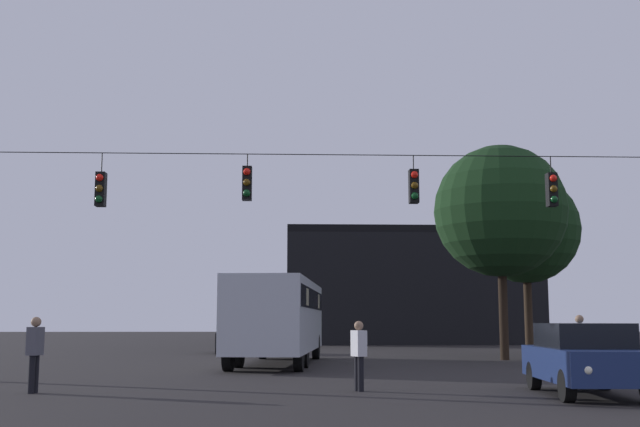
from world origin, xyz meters
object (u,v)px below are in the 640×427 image
(car_near_right, at_px, (585,358))
(tree_behind_building, at_px, (525,230))
(city_bus, at_px, (279,313))
(pedestrian_crossing_center, at_px, (35,350))
(car_far_left, at_px, (235,337))
(tree_left_silhouette, at_px, (500,211))
(pedestrian_crossing_right, at_px, (580,342))
(pedestrian_crossing_left, at_px, (359,352))

(car_near_right, xyz_separation_m, tree_behind_building, (5.04, 20.47, 5.14))
(city_bus, bearing_deg, pedestrian_crossing_center, -114.48)
(pedestrian_crossing_center, height_order, tree_behind_building, tree_behind_building)
(car_far_left, xyz_separation_m, pedestrian_crossing_center, (-2.89, -21.52, 0.14))
(car_far_left, height_order, tree_left_silhouette, tree_left_silhouette)
(car_near_right, distance_m, tree_left_silhouette, 16.24)
(city_bus, distance_m, tree_left_silhouette, 10.40)
(car_far_left, distance_m, tree_behind_building, 15.11)
(car_near_right, bearing_deg, pedestrian_crossing_right, 70.63)
(car_near_right, height_order, tree_behind_building, tree_behind_building)
(pedestrian_crossing_left, bearing_deg, car_far_left, 101.37)
(car_near_right, distance_m, car_far_left, 24.24)
(pedestrian_crossing_center, bearing_deg, tree_behind_building, 48.98)
(pedestrian_crossing_left, height_order, tree_behind_building, tree_behind_building)
(city_bus, height_order, tree_behind_building, tree_behind_building)
(car_near_right, bearing_deg, tree_behind_building, 76.16)
(pedestrian_crossing_left, xyz_separation_m, tree_behind_building, (9.77, 19.26, 5.06))
(car_far_left, relative_size, pedestrian_crossing_right, 2.55)
(pedestrian_crossing_left, relative_size, tree_behind_building, 0.18)
(car_near_right, xyz_separation_m, tree_left_silhouette, (2.40, 15.17, 5.28))
(car_near_right, height_order, pedestrian_crossing_center, pedestrian_crossing_center)
(tree_behind_building, bearing_deg, tree_left_silhouette, -116.48)
(car_near_right, bearing_deg, tree_left_silhouette, 81.01)
(pedestrian_crossing_center, relative_size, tree_left_silhouette, 0.19)
(car_far_left, relative_size, tree_behind_building, 0.52)
(car_near_right, relative_size, car_far_left, 1.00)
(car_near_right, relative_size, tree_behind_building, 0.52)
(city_bus, distance_m, car_far_left, 10.41)
(tree_behind_building, bearing_deg, pedestrian_crossing_center, -131.02)
(city_bus, height_order, pedestrian_crossing_left, city_bus)
(city_bus, xyz_separation_m, tree_behind_building, (11.75, 8.05, 4.07))
(city_bus, xyz_separation_m, tree_left_silhouette, (9.10, 2.75, 4.21))
(car_far_left, relative_size, pedestrian_crossing_left, 2.83)
(car_near_right, distance_m, pedestrian_crossing_center, 11.95)
(city_bus, distance_m, car_near_right, 14.15)
(pedestrian_crossing_right, relative_size, tree_left_silhouette, 0.20)
(pedestrian_crossing_right, xyz_separation_m, tree_behind_building, (3.29, 15.50, 4.95))
(tree_behind_building, bearing_deg, car_far_left, 171.77)
(car_near_right, bearing_deg, pedestrian_crossing_center, 175.26)
(car_far_left, bearing_deg, car_near_right, -68.17)
(pedestrian_crossing_left, distance_m, tree_behind_building, 22.18)
(city_bus, distance_m, pedestrian_crossing_right, 11.30)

